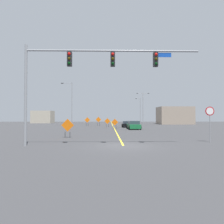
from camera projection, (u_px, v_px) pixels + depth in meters
name	position (u px, v px, depth m)	size (l,w,h in m)	color
ground	(123.00, 146.00, 14.70)	(137.32, 137.32, 0.00)	#38383A
road_centre_stripe	(112.00, 125.00, 52.83)	(0.16, 76.29, 0.01)	yellow
traffic_signal_assembly	(87.00, 68.00, 14.76)	(12.95, 0.44, 7.50)	gray
stop_sign	(210.00, 117.00, 16.81)	(0.76, 0.07, 3.00)	gray
street_lamp_mid_right	(143.00, 106.00, 58.61)	(3.77, 0.24, 9.12)	gray
street_lamp_far_left	(140.00, 109.00, 65.55)	(1.68, 0.24, 8.20)	gray
street_lamp_mid_left	(71.00, 103.00, 40.34)	(2.28, 0.24, 9.07)	gray
construction_sign_right_lane	(115.00, 123.00, 34.03)	(1.16, 0.21, 1.78)	orange
construction_sign_right_shoulder	(87.00, 120.00, 44.99)	(1.22, 0.32, 2.00)	orange
construction_sign_median_near	(68.00, 126.00, 20.39)	(1.31, 0.15, 1.93)	orange
construction_sign_median_far	(107.00, 121.00, 40.93)	(1.20, 0.15, 1.82)	orange
construction_sign_left_lane	(98.00, 120.00, 46.41)	(1.26, 0.34, 2.08)	orange
car_green_passing	(134.00, 125.00, 34.02)	(2.15, 4.47, 1.43)	#196B38
car_black_far	(127.00, 124.00, 40.31)	(2.06, 4.08, 1.24)	black
roadside_building_west	(43.00, 117.00, 65.84)	(6.35, 5.38, 4.03)	#B2A893
roadside_building_east	(175.00, 116.00, 56.48)	(9.12, 6.56, 4.88)	gray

